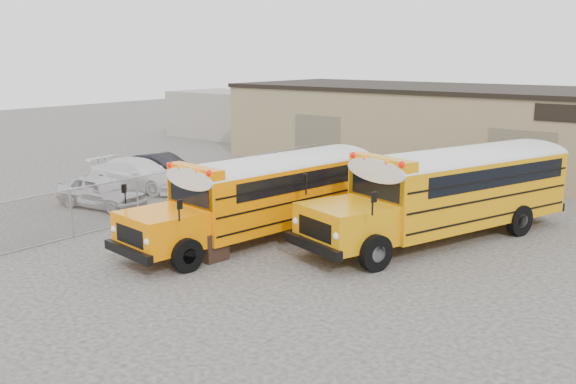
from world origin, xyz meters
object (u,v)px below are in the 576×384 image
Objects in this scene: car_white at (139,175)px; car_dark at (162,168)px; school_bus_left at (374,169)px; car_silver at (101,192)px; school_bus_right at (563,167)px; tarp_bundle at (210,237)px.

car_dark is at bearing 9.81° from car_white.
school_bus_left reaches higher than car_silver.
school_bus_right is at bearing -75.34° from car_white.
tarp_bundle is 11.85m from car_white.
car_white reaches higher than car_silver.
car_white is 1.19× the size of car_dark.
school_bus_left is 9.36m from tarp_bundle.
car_white is at bearing 18.27° from car_silver.
school_bus_left is at bearing -60.80° from car_silver.
school_bus_right is 8.08× the size of tarp_bundle.
school_bus_left is at bearing -145.88° from school_bus_right.
car_white is (-1.69, 3.42, 0.05)m from car_silver.
car_dark is (-18.28, -6.02, -1.18)m from school_bus_right.
tarp_bundle is 0.34× the size of car_silver.
school_bus_right is at bearing 34.12° from school_bus_left.
school_bus_right is 2.60× the size of car_dark.
school_bus_left is 2.00× the size of car_white.
school_bus_right reaches higher than tarp_bundle.
car_white is (-10.46, 5.58, 0.03)m from tarp_bundle.
school_bus_left is at bearing -81.60° from car_white.
tarp_bundle is at bearing -111.99° from car_silver.
school_bus_right is 15.44m from tarp_bundle.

